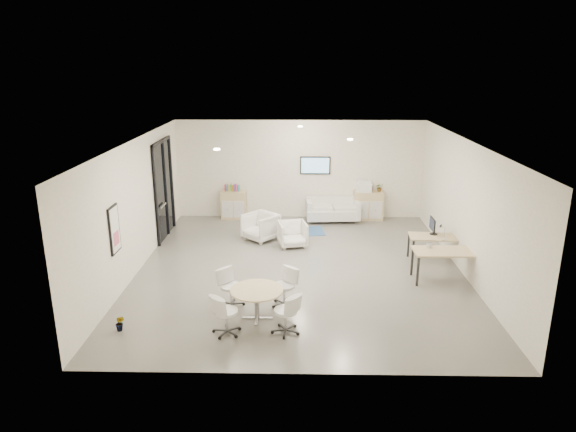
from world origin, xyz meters
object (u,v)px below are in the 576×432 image
(loveseat, at_px, (332,210))
(desk_rear, at_px, (435,239))
(sideboard_left, at_px, (234,205))
(desk_front, at_px, (445,254))
(round_table, at_px, (257,293))
(sideboard_right, at_px, (368,205))
(armchair_right, at_px, (293,233))
(armchair_left, at_px, (260,225))

(loveseat, relative_size, desk_rear, 1.31)
(sideboard_left, relative_size, desk_front, 0.63)
(sideboard_left, xyz_separation_m, round_table, (1.30, -6.87, 0.10))
(sideboard_right, xyz_separation_m, desk_front, (1.15, -4.88, 0.21))
(armchair_right, distance_m, desk_rear, 3.82)
(desk_front, bearing_deg, armchair_right, 146.75)
(desk_rear, height_order, desk_front, desk_front)
(desk_front, xyz_separation_m, round_table, (-4.25, -1.97, -0.12))
(sideboard_right, xyz_separation_m, loveseat, (-1.17, -0.17, -0.13))
(sideboard_right, distance_m, desk_rear, 3.82)
(sideboard_left, distance_m, desk_rear, 6.71)
(round_table, bearing_deg, armchair_right, 81.11)
(sideboard_right, height_order, armchair_left, sideboard_right)
(desk_rear, relative_size, round_table, 1.26)
(loveseat, xyz_separation_m, armchair_left, (-2.20, -1.89, 0.09))
(loveseat, xyz_separation_m, desk_rear, (2.42, -3.44, 0.26))
(sideboard_right, xyz_separation_m, armchair_left, (-3.38, -2.06, -0.04))
(desk_front, bearing_deg, sideboard_left, 138.00)
(loveseat, distance_m, round_table, 6.95)
(sideboard_left, height_order, desk_rear, sideboard_left)
(sideboard_right, relative_size, round_table, 0.90)
(armchair_left, height_order, desk_rear, armchair_left)
(desk_rear, xyz_separation_m, round_table, (-4.34, -3.24, -0.05))
(sideboard_left, distance_m, desk_front, 7.40)
(sideboard_right, relative_size, desk_rear, 0.71)
(desk_rear, bearing_deg, armchair_right, 168.43)
(armchair_right, height_order, desk_rear, armchair_right)
(sideboard_right, height_order, round_table, sideboard_right)
(armchair_left, relative_size, round_table, 0.81)
(armchair_left, height_order, armchair_right, armchair_left)
(armchair_right, xyz_separation_m, desk_front, (3.58, -2.30, 0.30))
(loveseat, xyz_separation_m, armchair_right, (-1.26, -2.41, 0.04))
(sideboard_left, relative_size, armchair_left, 1.07)
(armchair_left, bearing_deg, round_table, -44.80)
(sideboard_left, relative_size, loveseat, 0.53)
(armchair_left, distance_m, desk_rear, 4.87)
(desk_front, bearing_deg, sideboard_right, 102.68)
(loveseat, bearing_deg, sideboard_left, 173.00)
(sideboard_left, height_order, armchair_left, sideboard_left)
(loveseat, distance_m, desk_rear, 4.21)
(sideboard_right, relative_size, armchair_right, 1.24)
(armchair_right, bearing_deg, desk_front, -44.62)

